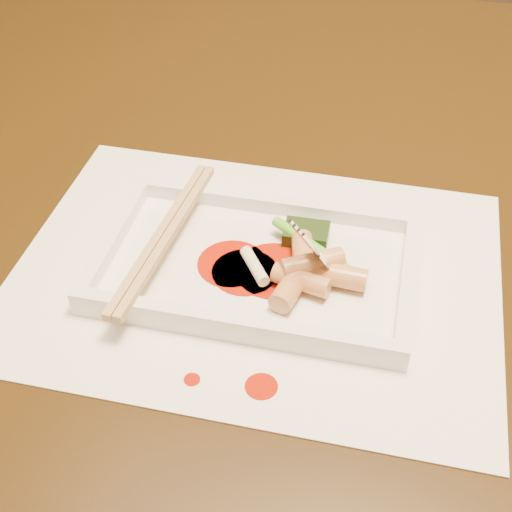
% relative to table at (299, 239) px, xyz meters
% --- Properties ---
extents(table, '(1.40, 0.90, 0.75)m').
position_rel_table_xyz_m(table, '(0.00, 0.00, 0.00)').
color(table, black).
rests_on(table, ground).
extents(placemat, '(0.40, 0.30, 0.00)m').
position_rel_table_xyz_m(placemat, '(-0.01, -0.17, 0.10)').
color(placemat, white).
rests_on(placemat, table).
extents(sauce_splatter_a, '(0.02, 0.02, 0.00)m').
position_rel_table_xyz_m(sauce_splatter_a, '(0.02, -0.28, 0.10)').
color(sauce_splatter_a, '#AA1905').
rests_on(sauce_splatter_a, placemat).
extents(sauce_splatter_b, '(0.01, 0.01, 0.00)m').
position_rel_table_xyz_m(sauce_splatter_b, '(-0.03, -0.29, 0.10)').
color(sauce_splatter_b, '#AA1905').
rests_on(sauce_splatter_b, placemat).
extents(plate_base, '(0.26, 0.16, 0.01)m').
position_rel_table_xyz_m(plate_base, '(-0.01, -0.17, 0.11)').
color(plate_base, white).
rests_on(plate_base, placemat).
extents(plate_rim_far, '(0.26, 0.01, 0.01)m').
position_rel_table_xyz_m(plate_rim_far, '(-0.01, -0.09, 0.12)').
color(plate_rim_far, white).
rests_on(plate_rim_far, plate_base).
extents(plate_rim_near, '(0.26, 0.01, 0.01)m').
position_rel_table_xyz_m(plate_rim_near, '(-0.01, -0.24, 0.12)').
color(plate_rim_near, white).
rests_on(plate_rim_near, plate_base).
extents(plate_rim_left, '(0.01, 0.14, 0.01)m').
position_rel_table_xyz_m(plate_rim_left, '(-0.13, -0.17, 0.12)').
color(plate_rim_left, white).
rests_on(plate_rim_left, plate_base).
extents(plate_rim_right, '(0.01, 0.14, 0.01)m').
position_rel_table_xyz_m(plate_rim_right, '(0.11, -0.17, 0.12)').
color(plate_rim_right, white).
rests_on(plate_rim_right, plate_base).
extents(veg_piece, '(0.04, 0.03, 0.01)m').
position_rel_table_xyz_m(veg_piece, '(0.02, -0.13, 0.12)').
color(veg_piece, black).
rests_on(veg_piece, plate_base).
extents(scallion_white, '(0.03, 0.04, 0.01)m').
position_rel_table_xyz_m(scallion_white, '(-0.01, -0.18, 0.12)').
color(scallion_white, '#EAEACC').
rests_on(scallion_white, plate_base).
extents(scallion_green, '(0.07, 0.06, 0.01)m').
position_rel_table_xyz_m(scallion_green, '(0.03, -0.15, 0.12)').
color(scallion_green, green).
rests_on(scallion_green, plate_base).
extents(chopstick_a, '(0.02, 0.20, 0.01)m').
position_rel_table_xyz_m(chopstick_a, '(-0.09, -0.17, 0.13)').
color(chopstick_a, tan).
rests_on(chopstick_a, plate_rim_near).
extents(chopstick_b, '(0.02, 0.20, 0.01)m').
position_rel_table_xyz_m(chopstick_b, '(-0.08, -0.17, 0.13)').
color(chopstick_b, tan).
rests_on(chopstick_b, plate_rim_near).
extents(fork, '(0.09, 0.10, 0.14)m').
position_rel_table_xyz_m(fork, '(0.06, -0.15, 0.18)').
color(fork, silver).
rests_on(fork, plate_base).
extents(sauce_blob_0, '(0.07, 0.07, 0.00)m').
position_rel_table_xyz_m(sauce_blob_0, '(0.01, -0.17, 0.11)').
color(sauce_blob_0, '#AA1905').
rests_on(sauce_blob_0, plate_base).
extents(sauce_blob_1, '(0.06, 0.06, 0.00)m').
position_rel_table_xyz_m(sauce_blob_1, '(-0.03, -0.17, 0.11)').
color(sauce_blob_1, '#AA1905').
rests_on(sauce_blob_1, plate_base).
extents(sauce_blob_2, '(0.06, 0.06, 0.00)m').
position_rel_table_xyz_m(sauce_blob_2, '(-0.02, -0.18, 0.11)').
color(sauce_blob_2, '#AA1905').
rests_on(sauce_blob_2, plate_base).
extents(rice_cake_0, '(0.05, 0.02, 0.02)m').
position_rel_table_xyz_m(rice_cake_0, '(0.06, -0.18, 0.12)').
color(rice_cake_0, tan).
rests_on(rice_cake_0, plate_base).
extents(rice_cake_1, '(0.05, 0.03, 0.02)m').
position_rel_table_xyz_m(rice_cake_1, '(0.03, -0.19, 0.12)').
color(rice_cake_1, tan).
rests_on(rice_cake_1, plate_base).
extents(rice_cake_2, '(0.05, 0.04, 0.02)m').
position_rel_table_xyz_m(rice_cake_2, '(0.04, -0.17, 0.13)').
color(rice_cake_2, tan).
rests_on(rice_cake_2, plate_base).
extents(rice_cake_3, '(0.03, 0.05, 0.02)m').
position_rel_table_xyz_m(rice_cake_3, '(0.03, -0.16, 0.12)').
color(rice_cake_3, tan).
rests_on(rice_cake_3, plate_base).
extents(rice_cake_4, '(0.03, 0.05, 0.02)m').
position_rel_table_xyz_m(rice_cake_4, '(0.02, -0.19, 0.12)').
color(rice_cake_4, tan).
rests_on(rice_cake_4, plate_base).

